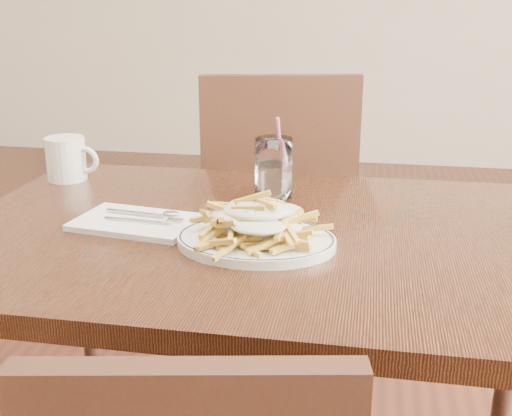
% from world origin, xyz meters
% --- Properties ---
extents(table, '(1.20, 0.80, 0.75)m').
position_xyz_m(table, '(0.00, 0.00, 0.67)').
color(table, black).
rests_on(table, ground).
extents(chair_far, '(0.52, 0.52, 0.96)m').
position_xyz_m(chair_far, '(-0.09, 0.73, 0.55)').
color(chair_far, '#321A10').
rests_on(chair_far, ground).
extents(fries_plate, '(0.31, 0.28, 0.02)m').
position_xyz_m(fries_plate, '(-0.00, -0.09, 0.76)').
color(fries_plate, white).
rests_on(fries_plate, table).
extents(loaded_fries, '(0.27, 0.24, 0.07)m').
position_xyz_m(loaded_fries, '(-0.00, -0.09, 0.80)').
color(loaded_fries, gold).
rests_on(loaded_fries, fries_plate).
extents(napkin, '(0.25, 0.18, 0.01)m').
position_xyz_m(napkin, '(-0.25, -0.02, 0.76)').
color(napkin, silver).
rests_on(napkin, table).
extents(cutlery, '(0.17, 0.07, 0.01)m').
position_xyz_m(cutlery, '(-0.25, -0.02, 0.76)').
color(cutlery, silver).
rests_on(cutlery, napkin).
extents(water_glass, '(0.08, 0.08, 0.18)m').
position_xyz_m(water_glass, '(-0.02, 0.20, 0.81)').
color(water_glass, white).
rests_on(water_glass, table).
extents(coffee_mug, '(0.13, 0.09, 0.10)m').
position_xyz_m(coffee_mug, '(-0.52, 0.25, 0.80)').
color(coffee_mug, white).
rests_on(coffee_mug, table).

